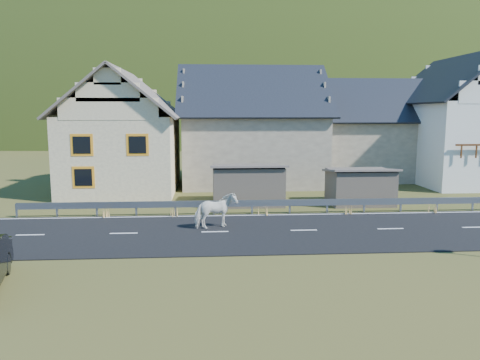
{
  "coord_description": "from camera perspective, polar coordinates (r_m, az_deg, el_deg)",
  "views": [
    {
      "loc": [
        -4.25,
        -20.23,
        5.34
      ],
      "look_at": [
        -2.72,
        2.42,
        2.0
      ],
      "focal_mm": 35.0,
      "sensor_mm": 36.0,
      "label": 1
    }
  ],
  "objects": [
    {
      "name": "mountain",
      "position": [
        202.04,
        -1.21,
        1.16
      ],
      "size": [
        440.0,
        280.0,
        260.0
      ],
      "primitive_type": "ellipsoid",
      "color": "#1C3610",
      "rests_on": "ground"
    },
    {
      "name": "house_stone_a",
      "position": [
        35.38,
        1.42,
        7.22
      ],
      "size": [
        10.8,
        9.8,
        8.9
      ],
      "color": "#ADA289",
      "rests_on": "ground"
    },
    {
      "name": "guardrail",
      "position": [
        24.75,
        6.1,
        -2.81
      ],
      "size": [
        28.1,
        0.09,
        0.75
      ],
      "color": "#93969B",
      "rests_on": "ground"
    },
    {
      "name": "lane_markings",
      "position": [
        21.34,
        7.79,
        -6.08
      ],
      "size": [
        60.0,
        6.6,
        0.01
      ],
      "primitive_type": "cube",
      "color": "silver",
      "rests_on": "road"
    },
    {
      "name": "ground",
      "position": [
        21.35,
        7.79,
        -6.19
      ],
      "size": [
        160.0,
        160.0,
        0.0
      ],
      "primitive_type": "plane",
      "color": "#363E19",
      "rests_on": "ground"
    },
    {
      "name": "shed_left",
      "position": [
        27.16,
        0.93,
        -0.61
      ],
      "size": [
        4.3,
        3.3,
        2.4
      ],
      "primitive_type": "cube",
      "color": "#675A4B",
      "rests_on": "ground"
    },
    {
      "name": "road",
      "position": [
        21.34,
        7.79,
        -6.14
      ],
      "size": [
        60.0,
        7.0,
        0.04
      ],
      "primitive_type": "cube",
      "color": "black",
      "rests_on": "ground"
    },
    {
      "name": "house_cream",
      "position": [
        32.75,
        -14.08,
        6.4
      ],
      "size": [
        7.8,
        9.8,
        8.3
      ],
      "color": "#FDE6B4",
      "rests_on": "ground"
    },
    {
      "name": "horse",
      "position": [
        21.43,
        -2.99,
        -3.75
      ],
      "size": [
        1.53,
        2.09,
        1.61
      ],
      "primitive_type": "imported",
      "rotation": [
        0.0,
        0.0,
        1.97
      ],
      "color": "silver",
      "rests_on": "road"
    },
    {
      "name": "house_white",
      "position": [
        39.27,
        25.7,
        7.15
      ],
      "size": [
        8.8,
        10.8,
        9.7
      ],
      "color": "silver",
      "rests_on": "ground"
    },
    {
      "name": "house_stone_b",
      "position": [
        39.53,
        15.82,
        6.46
      ],
      "size": [
        9.8,
        8.8,
        8.1
      ],
      "color": "#ADA289",
      "rests_on": "ground"
    },
    {
      "name": "conifer_patch",
      "position": [
        139.77,
        -25.41,
        7.84
      ],
      "size": [
        76.0,
        50.0,
        28.0
      ],
      "primitive_type": "ellipsoid",
      "color": "black",
      "rests_on": "ground"
    },
    {
      "name": "shed_right",
      "position": [
        27.99,
        14.4,
        -0.82
      ],
      "size": [
        3.8,
        2.9,
        2.2
      ],
      "primitive_type": "cube",
      "color": "#675A4B",
      "rests_on": "ground"
    }
  ]
}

